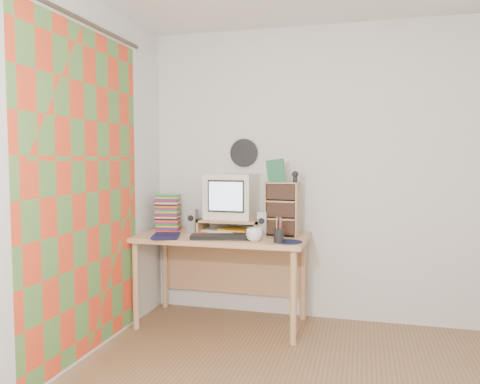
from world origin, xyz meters
The scene contains 20 objects.
back_wall centered at (0.00, 1.75, 1.25)m, with size 3.50×3.50×0.00m, color silver.
left_wall centered at (-1.75, 0.00, 1.25)m, with size 3.50×3.50×0.00m, color silver.
curtain centered at (-1.71, 0.48, 1.15)m, with size 2.20×2.20×0.00m, color #E54120.
wall_disc centered at (-0.93, 1.73, 1.43)m, with size 0.25×0.25×0.02m, color black.
desk centered at (-1.03, 1.44, 0.62)m, with size 1.40×0.70×0.75m.
monitor_riser centered at (-0.98, 1.48, 0.84)m, with size 0.52×0.30×0.12m.
crt_monitor centered at (-0.99, 1.53, 1.06)m, with size 0.40×0.40×0.38m, color silver.
speaker_left centered at (-1.29, 1.40, 0.85)m, with size 0.08×0.08×0.20m, color #A4A5A9.
speaker_right centered at (-0.69, 1.41, 0.85)m, with size 0.07×0.07×0.20m, color #A4A5A9.
keyboard centered at (-0.98, 1.19, 0.77)m, with size 0.48×0.16×0.03m, color black.
dvd_stack centered at (-1.57, 1.51, 0.89)m, with size 0.20×0.14×0.28m, color brown, non-canonical shape.
cd_rack centered at (-0.54, 1.46, 0.97)m, with size 0.26×0.14×0.44m, color tan.
mug centered at (-0.70, 1.15, 0.80)m, with size 0.13×0.13×0.10m, color white.
diary centered at (-1.52, 1.11, 0.78)m, with size 0.25×0.19×0.05m, color #100E35.
mousepad centered at (-0.45, 1.18, 0.75)m, with size 0.22×0.22×0.00m, color black.
pen_cup centered at (-0.51, 1.14, 0.83)m, with size 0.08×0.08×0.15m, color black, non-canonical shape.
papers centered at (-1.01, 1.49, 0.77)m, with size 0.29×0.22×0.04m, color white, non-canonical shape.
red_box centered at (-1.15, 1.22, 0.77)m, with size 0.08×0.05×0.04m, color red.
game_box centered at (-0.59, 1.44, 1.28)m, with size 0.14×0.03×0.18m, color #1A5C36.
webcam centered at (-0.43, 1.43, 1.24)m, with size 0.05×0.05×0.09m, color black, non-canonical shape.
Camera 1 is at (0.09, -2.29, 1.37)m, focal length 35.00 mm.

